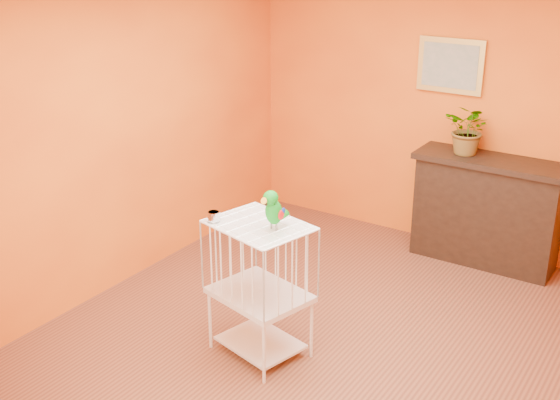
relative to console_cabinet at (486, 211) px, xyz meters
The scene contains 8 objects.
ground 2.14m from the console_cabinet, 104.82° to the right, with size 4.50×4.50×0.00m, color brown.
room_shell 2.35m from the console_cabinet, 104.82° to the right, with size 4.50×4.50×4.50m.
console_cabinet is the anchor object (origin of this frame).
potted_plant 0.72m from the console_cabinet, behind, with size 0.42×0.46×0.36m, color #26722D.
framed_picture 1.37m from the console_cabinet, 159.12° to the left, with size 0.62×0.04×0.50m.
birdcage 2.55m from the console_cabinet, 110.13° to the right, with size 0.77×0.66×1.03m.
feed_cup 2.83m from the console_cabinet, 115.06° to the right, with size 0.09×0.09×0.06m, color silver.
parrot 2.60m from the console_cabinet, 107.30° to the right, with size 0.14×0.26×0.29m.
Camera 1 is at (2.19, -4.00, 2.94)m, focal length 45.00 mm.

